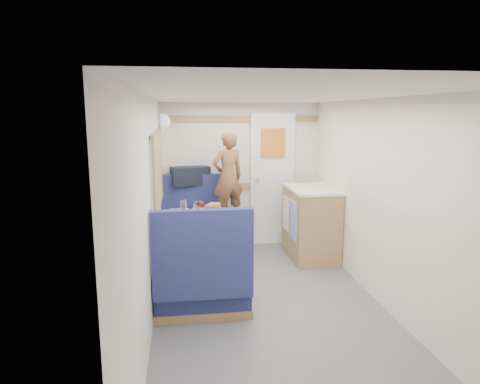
{
  "coord_description": "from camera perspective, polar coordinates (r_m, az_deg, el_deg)",
  "views": [
    {
      "loc": [
        -0.81,
        -3.63,
        1.86
      ],
      "look_at": [
        -0.19,
        0.9,
        1.01
      ],
      "focal_mm": 32.0,
      "sensor_mm": 36.0,
      "label": 1
    }
  ],
  "objects": [
    {
      "name": "tumbler_right",
      "position": [
        4.99,
        -5.78,
        -2.01
      ],
      "size": [
        0.08,
        0.08,
        0.12
      ],
      "primitive_type": "cylinder",
      "color": "silver",
      "rests_on": "dinette_table"
    },
    {
      "name": "wall_back",
      "position": [
        6.0,
        0.05,
        2.28
      ],
      "size": [
        2.2,
        0.02,
        2.0
      ],
      "primitive_type": "cube",
      "color": "silver",
      "rests_on": "floor"
    },
    {
      "name": "duffel_bag",
      "position": [
        5.82,
        -6.65,
        2.17
      ],
      "size": [
        0.55,
        0.35,
        0.25
      ],
      "primitive_type": "cube",
      "rotation": [
        0.0,
        0.0,
        0.21
      ],
      "color": "black",
      "rests_on": "ledge"
    },
    {
      "name": "rear_door",
      "position": [
        6.05,
        4.32,
        2.05
      ],
      "size": [
        0.62,
        0.12,
        1.86
      ],
      "color": "white",
      "rests_on": "wall_back"
    },
    {
      "name": "bench_far",
      "position": [
        5.72,
        -5.91,
        -5.37
      ],
      "size": [
        0.9,
        0.59,
        1.05
      ],
      "color": "#191950",
      "rests_on": "floor"
    },
    {
      "name": "galley_counter",
      "position": [
        5.61,
        9.36,
        -4.01
      ],
      "size": [
        0.57,
        0.92,
        0.92
      ],
      "color": "olive",
      "rests_on": "floor"
    },
    {
      "name": "dinette_table",
      "position": [
        4.81,
        -5.61,
        -5.12
      ],
      "size": [
        0.62,
        0.92,
        0.72
      ],
      "color": "white",
      "rests_on": "floor"
    },
    {
      "name": "pepper_grinder",
      "position": [
        4.87,
        -6.62,
        -2.52
      ],
      "size": [
        0.04,
        0.04,
        0.09
      ],
      "primitive_type": "cylinder",
      "color": "black",
      "rests_on": "dinette_table"
    },
    {
      "name": "tumbler_left",
      "position": [
        4.4,
        -7.83,
        -3.93
      ],
      "size": [
        0.06,
        0.06,
        0.1
      ],
      "primitive_type": "cylinder",
      "color": "white",
      "rests_on": "dinette_table"
    },
    {
      "name": "tumbler_mid",
      "position": [
        5.09,
        -7.51,
        -1.81
      ],
      "size": [
        0.08,
        0.08,
        0.12
      ],
      "primitive_type": "cylinder",
      "color": "white",
      "rests_on": "dinette_table"
    },
    {
      "name": "wall_left",
      "position": [
        3.75,
        -12.02,
        -2.99
      ],
      "size": [
        0.02,
        4.5,
        2.0
      ],
      "primitive_type": "cube",
      "color": "silver",
      "rests_on": "floor"
    },
    {
      "name": "floor",
      "position": [
        4.16,
        4.45,
        -16.06
      ],
      "size": [
        4.5,
        4.5,
        0.0
      ],
      "primitive_type": "plane",
      "color": "#515156",
      "rests_on": "ground"
    },
    {
      "name": "oak_trim_low",
      "position": [
        6.01,
        0.08,
        0.84
      ],
      "size": [
        2.15,
        0.02,
        0.08
      ],
      "primitive_type": "cube",
      "color": "olive",
      "rests_on": "wall_back"
    },
    {
      "name": "orange_fruit",
      "position": [
        4.74,
        -3.0,
        -2.76
      ],
      "size": [
        0.07,
        0.07,
        0.07
      ],
      "primitive_type": "sphere",
      "color": "#EF610A",
      "rests_on": "tray"
    },
    {
      "name": "wine_glass",
      "position": [
        4.84,
        -5.34,
        -1.67
      ],
      "size": [
        0.08,
        0.08,
        0.17
      ],
      "color": "white",
      "rests_on": "dinette_table"
    },
    {
      "name": "tray",
      "position": [
        4.7,
        -3.51,
        -3.42
      ],
      "size": [
        0.31,
        0.39,
        0.02
      ],
      "primitive_type": "cube",
      "rotation": [
        0.0,
        0.0,
        -0.07
      ],
      "color": "white",
      "rests_on": "dinette_table"
    },
    {
      "name": "side_window",
      "position": [
        4.68,
        -11.03,
        2.84
      ],
      "size": [
        0.04,
        1.3,
        0.72
      ],
      "primitive_type": "cube",
      "color": "#A5B69B",
      "rests_on": "wall_left"
    },
    {
      "name": "cheese_block",
      "position": [
        4.48,
        -4.22,
        -3.81
      ],
      "size": [
        0.11,
        0.09,
        0.03
      ],
      "primitive_type": "cube",
      "rotation": [
        0.0,
        0.0,
        -0.4
      ],
      "color": "#DFC481",
      "rests_on": "tray"
    },
    {
      "name": "ledge",
      "position": [
        5.84,
        -6.1,
        0.8
      ],
      "size": [
        0.9,
        0.14,
        0.04
      ],
      "primitive_type": "cube",
      "color": "olive",
      "rests_on": "bench_far"
    },
    {
      "name": "oak_trim_high",
      "position": [
        5.92,
        0.08,
        9.74
      ],
      "size": [
        2.15,
        0.02,
        0.08
      ],
      "primitive_type": "cube",
      "color": "olive",
      "rests_on": "wall_back"
    },
    {
      "name": "beer_glass",
      "position": [
        4.84,
        -3.26,
        -2.45
      ],
      "size": [
        0.07,
        0.07,
        0.11
      ],
      "primitive_type": "cylinder",
      "color": "#8D4514",
      "rests_on": "dinette_table"
    },
    {
      "name": "bread_loaf",
      "position": [
        5.0,
        -3.68,
        -2.14
      ],
      "size": [
        0.2,
        0.25,
        0.09
      ],
      "primitive_type": "cube",
      "rotation": [
        0.0,
        0.0,
        -0.43
      ],
      "color": "brown",
      "rests_on": "dinette_table"
    },
    {
      "name": "dome_light",
      "position": [
        5.49,
        -10.32,
        9.2
      ],
      "size": [
        0.2,
        0.2,
        0.2
      ],
      "primitive_type": "sphere",
      "color": "white",
      "rests_on": "wall_left"
    },
    {
      "name": "bench_near",
      "position": [
        4.08,
        -5.05,
        -11.99
      ],
      "size": [
        0.9,
        0.59,
        1.05
      ],
      "color": "#191950",
      "rests_on": "floor"
    },
    {
      "name": "person",
      "position": [
        5.53,
        -1.63,
        2.0
      ],
      "size": [
        0.5,
        0.42,
        1.18
      ],
      "primitive_type": "imported",
      "rotation": [
        0.0,
        0.0,
        3.51
      ],
      "color": "brown",
      "rests_on": "bench_far"
    },
    {
      "name": "wall_right",
      "position": [
        4.2,
        19.51,
        -1.93
      ],
      "size": [
        0.02,
        4.5,
        2.0
      ],
      "primitive_type": "cube",
      "color": "silver",
      "rests_on": "floor"
    },
    {
      "name": "ceiling",
      "position": [
        3.73,
        4.9,
        12.63
      ],
      "size": [
        4.5,
        4.5,
        0.0
      ],
      "primitive_type": "plane",
      "rotation": [
        3.14,
        0.0,
        0.0
      ],
      "color": "silver",
      "rests_on": "wall_back"
    }
  ]
}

